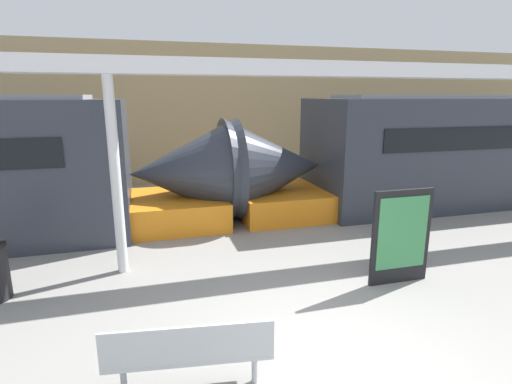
% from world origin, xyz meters
% --- Properties ---
extents(ground_plane, '(60.00, 60.00, 0.00)m').
position_xyz_m(ground_plane, '(0.00, 0.00, 0.00)').
color(ground_plane, gray).
extents(station_wall, '(56.00, 0.20, 5.00)m').
position_xyz_m(station_wall, '(0.00, 11.35, 2.50)').
color(station_wall, tan).
rests_on(station_wall, ground_plane).
extents(train_left, '(16.23, 2.93, 3.20)m').
position_xyz_m(train_left, '(8.21, 6.44, 1.51)').
color(train_left, '#2D333D').
rests_on(train_left, ground_plane).
extents(bench_near, '(1.83, 0.67, 0.89)m').
position_xyz_m(bench_near, '(-1.59, 0.25, 0.54)').
color(bench_near, '#ADB2B7').
rests_on(bench_near, ground_plane).
extents(poster_board, '(1.11, 0.07, 1.66)m').
position_xyz_m(poster_board, '(2.21, 1.98, 0.84)').
color(poster_board, black).
rests_on(poster_board, ground_plane).
extents(support_column_near, '(0.19, 0.19, 3.53)m').
position_xyz_m(support_column_near, '(-2.43, 3.75, 1.77)').
color(support_column_near, silver).
rests_on(support_column_near, ground_plane).
extents(canopy_beam, '(28.00, 0.60, 0.28)m').
position_xyz_m(canopy_beam, '(-2.43, 3.75, 3.67)').
color(canopy_beam, silver).
rests_on(canopy_beam, support_column_near).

